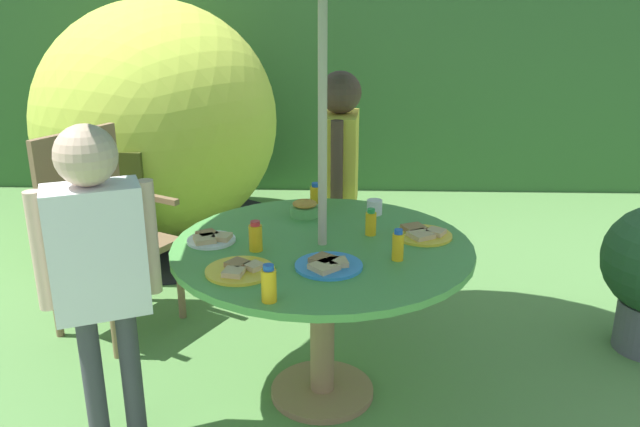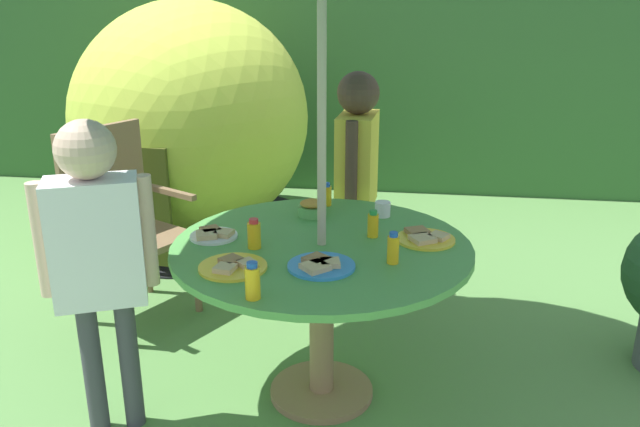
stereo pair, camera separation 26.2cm
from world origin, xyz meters
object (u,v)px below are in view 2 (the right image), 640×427
object	(u,v)px
child_in_yellow_shirt	(357,161)
plate_mid_right	(213,235)
plate_center_front	(233,266)
juice_bottle_front_edge	(253,282)
garden_table	(322,274)
snack_bowl	(312,208)
juice_bottle_near_right	(393,249)
cup_near	(383,209)
juice_bottle_mid_left	(254,234)
juice_bottle_far_right	(373,225)
plate_near_left	(425,238)
juice_bottle_center_back	(326,195)
wooden_chair	(120,215)
dome_tent	(193,120)
plate_far_left	(321,265)
child_in_white_shirt	(96,242)

from	to	relation	value
child_in_yellow_shirt	plate_mid_right	world-z (taller)	child_in_yellow_shirt
plate_center_front	juice_bottle_front_edge	distance (m)	0.27
garden_table	juice_bottle_front_edge	size ratio (longest dim) A/B	9.38
snack_bowl	plate_center_front	xyz separation A→B (m)	(-0.20, -0.64, -0.03)
juice_bottle_near_right	cup_near	size ratio (longest dim) A/B	1.75
snack_bowl	juice_bottle_mid_left	size ratio (longest dim) A/B	1.07
snack_bowl	juice_bottle_near_right	xyz separation A→B (m)	(0.39, -0.50, 0.02)
plate_center_front	plate_mid_right	bearing A→B (deg)	118.92
garden_table	juice_bottle_far_right	bearing A→B (deg)	29.46
plate_near_left	juice_bottle_far_right	world-z (taller)	juice_bottle_far_right
juice_bottle_center_back	wooden_chair	bearing A→B (deg)	174.14
dome_tent	child_in_yellow_shirt	xyz separation A→B (m)	(1.28, -1.07, 0.01)
plate_far_left	cup_near	size ratio (longest dim) A/B	3.58
juice_bottle_mid_left	child_in_white_shirt	bearing A→B (deg)	-154.06
plate_near_left	dome_tent	bearing A→B (deg)	130.79
garden_table	plate_mid_right	bearing A→B (deg)	178.62
wooden_chair	juice_bottle_near_right	world-z (taller)	wooden_chair
child_in_white_shirt	juice_bottle_front_edge	xyz separation A→B (m)	(0.64, -0.18, -0.04)
juice_bottle_near_right	snack_bowl	bearing A→B (deg)	127.54
child_in_yellow_shirt	child_in_white_shirt	size ratio (longest dim) A/B	1.03
juice_bottle_center_back	snack_bowl	bearing A→B (deg)	-105.35
plate_mid_right	juice_bottle_front_edge	distance (m)	0.61
wooden_chair	child_in_yellow_shirt	xyz separation A→B (m)	(1.24, 0.30, 0.27)
snack_bowl	juice_bottle_far_right	world-z (taller)	juice_bottle_far_right
plate_mid_right	plate_center_front	xyz separation A→B (m)	(0.17, -0.30, -0.00)
garden_table	juice_bottle_near_right	xyz separation A→B (m)	(0.30, -0.16, 0.19)
dome_tent	plate_far_left	xyz separation A→B (m)	(1.24, -2.23, -0.09)
plate_far_left	cup_near	world-z (taller)	cup_near
wooden_chair	child_in_yellow_shirt	distance (m)	1.30
snack_bowl	juice_bottle_center_back	distance (m)	0.17
plate_center_front	juice_bottle_near_right	bearing A→B (deg)	13.09
child_in_white_shirt	juice_bottle_center_back	bearing A→B (deg)	25.39
juice_bottle_mid_left	plate_near_left	bearing A→B (deg)	14.45
wooden_chair	plate_center_front	world-z (taller)	wooden_chair
child_in_yellow_shirt	juice_bottle_front_edge	world-z (taller)	child_in_yellow_shirt
garden_table	juice_bottle_mid_left	xyz separation A→B (m)	(-0.26, -0.08, 0.19)
plate_center_front	juice_bottle_far_right	distance (m)	0.64
plate_far_left	snack_bowl	bearing A→B (deg)	101.66
plate_far_left	juice_bottle_near_right	bearing A→B (deg)	17.46
dome_tent	juice_bottle_front_edge	distance (m)	2.72
juice_bottle_center_back	plate_center_front	bearing A→B (deg)	-107.15
wooden_chair	child_in_white_shirt	bearing A→B (deg)	-130.96
plate_far_left	plate_mid_right	bearing A→B (deg)	153.07
child_in_yellow_shirt	juice_bottle_center_back	distance (m)	0.44
child_in_white_shirt	juice_bottle_front_edge	size ratio (longest dim) A/B	9.70
juice_bottle_center_back	juice_bottle_mid_left	bearing A→B (deg)	-110.23
dome_tent	juice_bottle_far_right	world-z (taller)	dome_tent
dome_tent	child_in_white_shirt	bearing A→B (deg)	-74.48
plate_far_left	plate_center_front	bearing A→B (deg)	-170.61
child_in_yellow_shirt	snack_bowl	bearing A→B (deg)	-11.23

